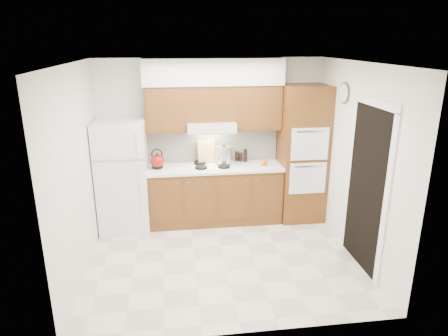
% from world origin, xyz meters
% --- Properties ---
extents(floor, '(3.60, 3.60, 0.00)m').
position_xyz_m(floor, '(0.00, 0.00, 0.00)').
color(floor, beige).
rests_on(floor, ground).
extents(ceiling, '(3.60, 3.60, 0.00)m').
position_xyz_m(ceiling, '(0.00, 0.00, 2.60)').
color(ceiling, white).
rests_on(ceiling, wall_back).
extents(wall_back, '(3.60, 0.02, 2.60)m').
position_xyz_m(wall_back, '(0.00, 1.50, 1.30)').
color(wall_back, white).
rests_on(wall_back, floor).
extents(wall_left, '(0.02, 3.00, 2.60)m').
position_xyz_m(wall_left, '(-1.80, 0.00, 1.30)').
color(wall_left, white).
rests_on(wall_left, floor).
extents(wall_right, '(0.02, 3.00, 2.60)m').
position_xyz_m(wall_right, '(1.80, 0.00, 1.30)').
color(wall_right, white).
rests_on(wall_right, floor).
extents(fridge, '(0.75, 0.72, 1.72)m').
position_xyz_m(fridge, '(-1.41, 1.14, 0.86)').
color(fridge, white).
rests_on(fridge, floor).
extents(base_cabinets, '(2.11, 0.60, 0.90)m').
position_xyz_m(base_cabinets, '(0.02, 1.20, 0.45)').
color(base_cabinets, brown).
rests_on(base_cabinets, floor).
extents(countertop, '(2.13, 0.62, 0.04)m').
position_xyz_m(countertop, '(0.03, 1.19, 0.92)').
color(countertop, white).
rests_on(countertop, base_cabinets).
extents(backsplash, '(2.11, 0.03, 0.56)m').
position_xyz_m(backsplash, '(0.02, 1.49, 1.22)').
color(backsplash, white).
rests_on(backsplash, countertop).
extents(oven_cabinet, '(0.70, 0.65, 2.20)m').
position_xyz_m(oven_cabinet, '(1.44, 1.18, 1.10)').
color(oven_cabinet, brown).
rests_on(oven_cabinet, floor).
extents(upper_cab_left, '(0.63, 0.33, 0.70)m').
position_xyz_m(upper_cab_left, '(-0.71, 1.33, 1.85)').
color(upper_cab_left, brown).
rests_on(upper_cab_left, wall_back).
extents(upper_cab_right, '(0.73, 0.33, 0.70)m').
position_xyz_m(upper_cab_right, '(0.72, 1.33, 1.85)').
color(upper_cab_right, brown).
rests_on(upper_cab_right, wall_back).
extents(range_hood, '(0.75, 0.45, 0.15)m').
position_xyz_m(range_hood, '(-0.02, 1.27, 1.57)').
color(range_hood, silver).
rests_on(range_hood, wall_back).
extents(upper_cab_over_hood, '(0.75, 0.33, 0.55)m').
position_xyz_m(upper_cab_over_hood, '(-0.02, 1.33, 1.92)').
color(upper_cab_over_hood, brown).
rests_on(upper_cab_over_hood, range_hood).
extents(soffit, '(2.13, 0.36, 0.40)m').
position_xyz_m(soffit, '(0.03, 1.32, 2.40)').
color(soffit, silver).
rests_on(soffit, wall_back).
extents(cooktop, '(0.74, 0.50, 0.01)m').
position_xyz_m(cooktop, '(-0.02, 1.21, 0.95)').
color(cooktop, white).
rests_on(cooktop, countertop).
extents(doorway, '(0.02, 0.90, 2.10)m').
position_xyz_m(doorway, '(1.79, -0.35, 1.05)').
color(doorway, black).
rests_on(doorway, floor).
extents(wall_clock, '(0.02, 0.30, 0.30)m').
position_xyz_m(wall_clock, '(1.79, 0.55, 2.15)').
color(wall_clock, '#3F3833').
rests_on(wall_clock, wall_right).
extents(kettle, '(0.22, 0.22, 0.21)m').
position_xyz_m(kettle, '(-0.88, 1.21, 1.06)').
color(kettle, maroon).
rests_on(kettle, countertop).
extents(cutting_board, '(0.31, 0.15, 0.39)m').
position_xyz_m(cutting_board, '(-0.09, 1.38, 1.14)').
color(cutting_board, tan).
rests_on(cutting_board, countertop).
extents(stock_pot, '(0.29, 0.29, 0.26)m').
position_xyz_m(stock_pot, '(0.18, 1.30, 1.10)').
color(stock_pot, silver).
rests_on(stock_pot, cooktop).
extents(condiment_a, '(0.06, 0.06, 0.21)m').
position_xyz_m(condiment_a, '(0.55, 1.39, 1.04)').
color(condiment_a, black).
rests_on(condiment_a, countertop).
extents(condiment_b, '(0.06, 0.06, 0.16)m').
position_xyz_m(condiment_b, '(0.42, 1.45, 1.02)').
color(condiment_b, black).
rests_on(condiment_b, countertop).
extents(condiment_c, '(0.05, 0.05, 0.15)m').
position_xyz_m(condiment_c, '(0.47, 1.42, 1.01)').
color(condiment_c, black).
rests_on(condiment_c, countertop).
extents(orange_near, '(0.11, 0.11, 0.09)m').
position_xyz_m(orange_near, '(0.83, 1.17, 0.98)').
color(orange_near, '#D5550B').
rests_on(orange_near, countertop).
extents(orange_far, '(0.10, 0.10, 0.08)m').
position_xyz_m(orange_far, '(0.80, 1.16, 0.98)').
color(orange_far, orange).
rests_on(orange_far, countertop).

